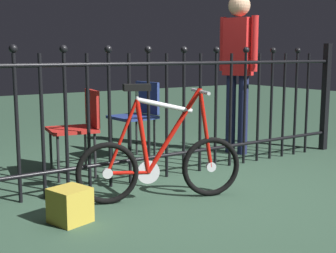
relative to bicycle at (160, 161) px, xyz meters
name	(u,v)px	position (x,y,z in m)	size (l,w,h in m)	color
ground_plane	(196,195)	(0.30, -0.07, -0.31)	(20.00, 20.00, 0.00)	#2F4A38
iron_fence	(146,111)	(0.21, 0.55, 0.32)	(4.82, 0.07, 1.24)	black
bicycle	(160,161)	(0.00, 0.00, 0.00)	(1.24, 0.54, 0.90)	black
chair_navy	(138,112)	(0.60, 1.35, 0.20)	(0.45, 0.45, 0.83)	black
chair_red	(80,123)	(-0.21, 1.04, 0.18)	(0.48, 0.48, 0.80)	black
person_visitor	(238,59)	(1.67, 0.97, 0.76)	(0.26, 0.46, 1.77)	#191E3F
display_crate	(70,205)	(-0.77, -0.07, -0.19)	(0.23, 0.23, 0.24)	#B29933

